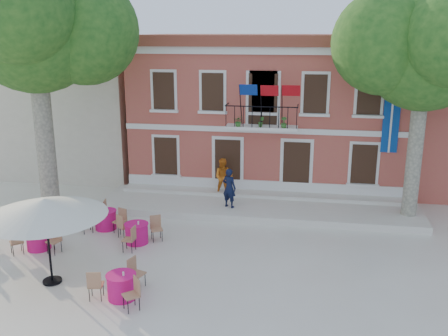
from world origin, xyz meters
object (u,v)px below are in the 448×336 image
at_px(plane_tree_west, 34,25).
at_px(cafe_table_4, 137,232).
at_px(plane_tree_east, 425,50).
at_px(cafe_table_3, 106,219).
at_px(cafe_table_1, 121,285).
at_px(pedestrian_navy, 229,188).
at_px(cafe_table_0, 38,238).
at_px(patio_umbrella, 45,208).
at_px(pedestrian_orange, 224,177).

relative_size(plane_tree_west, cafe_table_4, 5.73).
xyz_separation_m(plane_tree_east, cafe_table_3, (-12.11, -2.89, -6.54)).
bearing_deg(cafe_table_1, pedestrian_navy, 75.05).
height_order(plane_tree_east, cafe_table_1, plane_tree_east).
height_order(plane_tree_east, cafe_table_4, plane_tree_east).
bearing_deg(cafe_table_3, plane_tree_east, 13.41).
relative_size(cafe_table_0, cafe_table_4, 0.98).
bearing_deg(cafe_table_1, cafe_table_4, 102.84).
bearing_deg(plane_tree_west, cafe_table_4, -24.62).
xyz_separation_m(patio_umbrella, pedestrian_orange, (4.07, 8.48, -1.32)).
xyz_separation_m(plane_tree_west, cafe_table_4, (4.52, -2.07, -7.45)).
distance_m(cafe_table_3, cafe_table_4, 2.03).
height_order(plane_tree_east, pedestrian_navy, plane_tree_east).
bearing_deg(cafe_table_4, plane_tree_west, 155.38).
bearing_deg(cafe_table_0, plane_tree_east, 20.39).
distance_m(plane_tree_west, cafe_table_0, 8.19).
height_order(plane_tree_west, cafe_table_0, plane_tree_west).
relative_size(pedestrian_navy, cafe_table_0, 0.95).
distance_m(plane_tree_east, pedestrian_orange, 9.93).
xyz_separation_m(patio_umbrella, pedestrian_navy, (4.56, 7.02, -1.34)).
bearing_deg(plane_tree_east, cafe_table_3, -166.59).
bearing_deg(cafe_table_1, cafe_table_3, 117.16).
xyz_separation_m(cafe_table_3, cafe_table_4, (1.69, -1.12, 0.00)).
height_order(pedestrian_orange, cafe_table_4, pedestrian_orange).
distance_m(plane_tree_west, pedestrian_orange, 10.12).
xyz_separation_m(plane_tree_east, pedestrian_orange, (-8.00, 1.12, -5.78)).
bearing_deg(plane_tree_east, pedestrian_navy, -177.40).
height_order(plane_tree_east, patio_umbrella, plane_tree_east).
height_order(pedestrian_orange, cafe_table_3, pedestrian_orange).
distance_m(plane_tree_east, cafe_table_3, 14.06).
relative_size(pedestrian_orange, cafe_table_4, 0.95).
height_order(patio_umbrella, pedestrian_navy, patio_umbrella).
bearing_deg(patio_umbrella, plane_tree_west, 117.99).
relative_size(plane_tree_west, cafe_table_0, 5.87).
relative_size(pedestrian_navy, cafe_table_3, 0.93).
relative_size(plane_tree_east, patio_umbrella, 2.52).
distance_m(plane_tree_east, pedestrian_navy, 9.49).
distance_m(pedestrian_orange, cafe_table_1, 9.20).
xyz_separation_m(plane_tree_east, patio_umbrella, (-12.06, -7.36, -4.46)).
height_order(pedestrian_orange, cafe_table_1, pedestrian_orange).
bearing_deg(cafe_table_1, pedestrian_orange, 80.38).
bearing_deg(plane_tree_east, cafe_table_0, -159.61).
bearing_deg(cafe_table_1, plane_tree_west, 132.12).
xyz_separation_m(plane_tree_west, cafe_table_3, (2.83, -0.95, -7.45)).
relative_size(pedestrian_orange, cafe_table_3, 0.96).
bearing_deg(cafe_table_4, pedestrian_navy, 51.51).
relative_size(pedestrian_navy, cafe_table_1, 0.94).
xyz_separation_m(cafe_table_0, cafe_table_3, (1.65, 2.23, 0.00)).
height_order(plane_tree_east, cafe_table_0, plane_tree_east).
xyz_separation_m(plane_tree_west, cafe_table_1, (5.42, -5.99, -7.45)).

